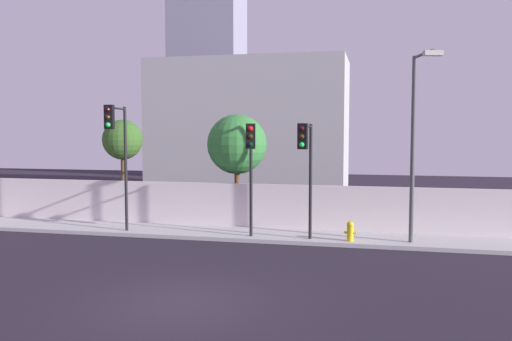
{
  "coord_description": "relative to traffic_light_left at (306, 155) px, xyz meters",
  "views": [
    {
      "loc": [
        4.56,
        -11.58,
        4.09
      ],
      "look_at": [
        0.42,
        6.5,
        2.74
      ],
      "focal_mm": 36.68,
      "sensor_mm": 36.0,
      "label": 1
    }
  ],
  "objects": [
    {
      "name": "street_lamp_curbside",
      "position": [
        3.77,
        0.57,
        0.79
      ],
      "size": [
        0.85,
        1.88,
        6.62
      ],
      "color": "#4C4C51",
      "rests_on": "sidewalk"
    },
    {
      "name": "traffic_light_right",
      "position": [
        -2.03,
        0.01,
        -0.0
      ],
      "size": [
        0.48,
        1.31,
        4.26
      ],
      "color": "black",
      "rests_on": "sidewalk"
    },
    {
      "name": "ground_plane",
      "position": [
        -2.16,
        -6.94,
        -3.27
      ],
      "size": [
        80.0,
        80.0,
        0.0
      ],
      "primitive_type": "plane",
      "color": "#241E2A"
    },
    {
      "name": "low_building_distant",
      "position": [
        -6.08,
        16.55,
        1.22
      ],
      "size": [
        13.21,
        6.0,
        8.98
      ],
      "primitive_type": "cube",
      "color": "#B2B2B2",
      "rests_on": "ground"
    },
    {
      "name": "sidewalk",
      "position": [
        -2.16,
        1.26,
        -3.2
      ],
      "size": [
        36.0,
        2.4,
        0.15
      ],
      "primitive_type": "cube",
      "color": "#B1B1B1",
      "rests_on": "ground"
    },
    {
      "name": "tower_on_skyline",
      "position": [
        -12.99,
        28.55,
        8.88
      ],
      "size": [
        6.33,
        5.0,
        24.3
      ],
      "primitive_type": "cube",
      "color": "gray",
      "rests_on": "ground"
    },
    {
      "name": "traffic_light_left",
      "position": [
        0.0,
        0.0,
        0.0
      ],
      "size": [
        0.39,
        1.33,
        4.26
      ],
      "color": "black",
      "rests_on": "sidewalk"
    },
    {
      "name": "roadside_tree_leftmost",
      "position": [
        -8.91,
        3.48,
        0.44
      ],
      "size": [
        1.83,
        1.83,
        4.68
      ],
      "color": "brown",
      "rests_on": "ground"
    },
    {
      "name": "traffic_light_center",
      "position": [
        -7.26,
        -0.16,
        0.5
      ],
      "size": [
        0.35,
        1.72,
        4.96
      ],
      "color": "black",
      "rests_on": "sidewalk"
    },
    {
      "name": "fire_hydrant",
      "position": [
        1.56,
        0.52,
        -2.73
      ],
      "size": [
        0.44,
        0.26,
        0.73
      ],
      "color": "gold",
      "rests_on": "sidewalk"
    },
    {
      "name": "perimeter_wall",
      "position": [
        -2.16,
        2.55,
        -2.22
      ],
      "size": [
        36.0,
        0.18,
        1.8
      ],
      "primitive_type": "cube",
      "color": "silver",
      "rests_on": "sidewalk"
    },
    {
      "name": "roadside_tree_midleft",
      "position": [
        -3.48,
        3.48,
        0.29
      ],
      "size": [
        2.61,
        2.61,
        4.88
      ],
      "color": "brown",
      "rests_on": "ground"
    }
  ]
}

